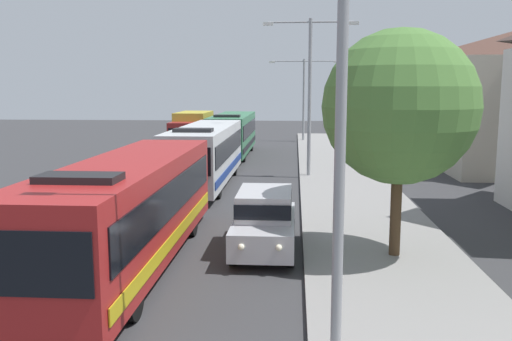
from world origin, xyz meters
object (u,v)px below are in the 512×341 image
Objects in this scene: bus_lead at (130,208)px; white_suv at (265,218)px; streetlamp_far at (304,90)px; streetlamp_near at (342,82)px; box_truck_oncoming at (192,131)px; roadside_tree at (400,107)px; streetlamp_mid at (310,82)px; bus_middle at (233,133)px; bus_second_in_line at (206,153)px.

white_suv is (3.70, 1.71, -0.66)m from bus_lead.
streetlamp_near is at bearing -90.00° from streetlamp_far.
roadside_tree reaches higher than box_truck_oncoming.
box_truck_oncoming is at bearing 96.98° from bus_lead.
roadside_tree is at bearing -81.61° from streetlamp_mid.
bus_middle is at bearing -115.73° from streetlamp_far.
streetlamp_far reaches higher than box_truck_oncoming.
streetlamp_mid is (1.70, 14.17, 4.31)m from white_suv.
box_truck_oncoming is 0.81× the size of streetlamp_mid.
bus_second_in_line is 7.04m from streetlamp_mid.
bus_second_in_line is (-0.00, 13.23, -0.00)m from bus_lead.
streetlamp_far is at bearing 87.23° from white_suv.
roadside_tree is at bearing -67.19° from box_truck_oncoming.
box_truck_oncoming is 13.57m from streetlamp_far.
bus_lead is 1.81× the size of roadside_tree.
bus_second_in_line is at bearing 107.80° from white_suv.
roadside_tree is (10.88, -25.86, 2.79)m from box_truck_oncoming.
roadside_tree reaches higher than white_suv.
white_suv is 5.23m from roadside_tree.
bus_lead is 1.02× the size of bus_second_in_line.
white_suv is 8.16m from streetlamp_near.
streetlamp_mid reaches higher than bus_lead.
bus_lead and bus_second_in_line have the same top height.
bus_second_in_line is 1.01× the size of bus_middle.
bus_lead is 1.48× the size of streetlamp_near.
roadside_tree is at bearing -72.88° from bus_middle.
box_truck_oncoming is 1.06× the size of roadside_tree.
roadside_tree is at bearing 8.44° from bus_lead.
bus_lead is 8.15m from roadside_tree.
streetlamp_near is at bearing -43.58° from bus_lead.
streetlamp_mid reaches higher than box_truck_oncoming.
box_truck_oncoming is at bearing 158.86° from bus_middle.
streetlamp_mid is 1.31× the size of roadside_tree.
streetlamp_mid reaches higher than streetlamp_near.
streetlamp_near is (1.70, -6.85, 4.10)m from white_suv.
streetlamp_near is at bearing -80.07° from bus_middle.
box_truck_oncoming is at bearing 105.15° from streetlamp_near.
streetlamp_far reaches higher than roadside_tree.
bus_second_in_line is 1.77× the size of roadside_tree.
white_suv is at bearing -81.24° from bus_middle.
bus_middle is 12.83m from streetlamp_far.
white_suv is at bearing 171.34° from roadside_tree.
bus_middle is at bearing 90.00° from bus_second_in_line.
streetlamp_far is (5.40, 23.68, 3.15)m from bus_second_in_line.
bus_second_in_line is 1.67× the size of box_truck_oncoming.
box_truck_oncoming is (-7.00, 25.27, 0.67)m from white_suv.
bus_second_in_line and bus_middle have the same top height.
streetlamp_mid reaches higher than bus_second_in_line.
white_suv is at bearing 103.93° from streetlamp_near.
streetlamp_near is 42.05m from streetlamp_far.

